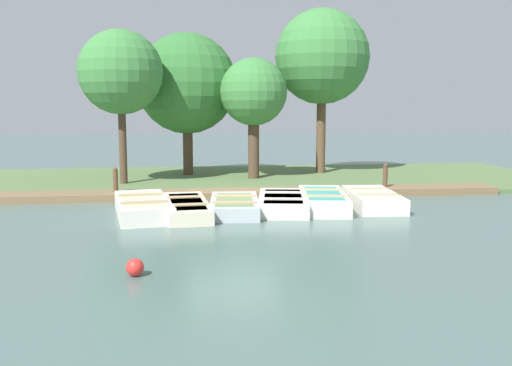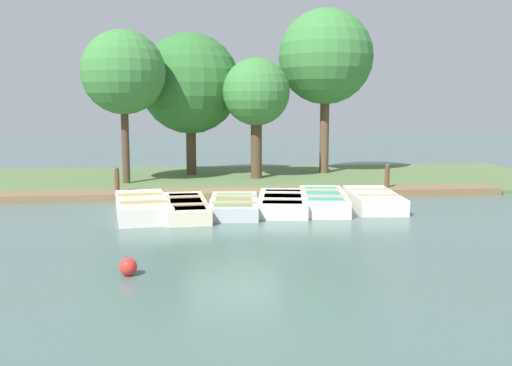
{
  "view_description": "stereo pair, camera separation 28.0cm",
  "coord_description": "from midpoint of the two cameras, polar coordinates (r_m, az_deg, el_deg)",
  "views": [
    {
      "loc": [
        15.3,
        -1.4,
        2.71
      ],
      "look_at": [
        0.33,
        0.55,
        0.65
      ],
      "focal_mm": 40.0,
      "sensor_mm": 36.0,
      "label": 1
    },
    {
      "loc": [
        15.34,
        -1.12,
        2.71
      ],
      "look_at": [
        0.33,
        0.55,
        0.65
      ],
      "focal_mm": 40.0,
      "sensor_mm": 36.0,
      "label": 2
    }
  ],
  "objects": [
    {
      "name": "ground_plane",
      "position": [
        15.61,
        -2.68,
        -2.24
      ],
      "size": [
        80.0,
        80.0,
        0.0
      ],
      "primitive_type": "plane",
      "color": "#4C6660"
    },
    {
      "name": "shore_bank",
      "position": [
        20.53,
        -3.83,
        0.34
      ],
      "size": [
        8.0,
        24.0,
        0.13
      ],
      "color": "#567042",
      "rests_on": "ground_plane"
    },
    {
      "name": "dock_walkway",
      "position": [
        16.99,
        -3.07,
        -1.06
      ],
      "size": [
        1.1,
        16.44,
        0.21
      ],
      "color": "brown",
      "rests_on": "ground_plane"
    },
    {
      "name": "rowboat_0",
      "position": [
        14.49,
        -11.8,
        -2.31
      ],
      "size": [
        3.32,
        1.69,
        0.43
      ],
      "rotation": [
        0.0,
        0.0,
        0.15
      ],
      "color": "silver",
      "rests_on": "ground_plane"
    },
    {
      "name": "rowboat_1",
      "position": [
        14.38,
        -7.49,
        -2.43
      ],
      "size": [
        3.17,
        1.22,
        0.36
      ],
      "rotation": [
        0.0,
        0.0,
        0.07
      ],
      "color": "beige",
      "rests_on": "ground_plane"
    },
    {
      "name": "rowboat_2",
      "position": [
        14.54,
        -2.73,
        -2.27
      ],
      "size": [
        2.79,
        1.44,
        0.36
      ],
      "rotation": [
        0.0,
        0.0,
        -0.09
      ],
      "color": "#B2BCC1",
      "rests_on": "ground_plane"
    },
    {
      "name": "rowboat_3",
      "position": [
        14.92,
        2.17,
        -1.95
      ],
      "size": [
        3.04,
        1.7,
        0.39
      ],
      "rotation": [
        0.0,
        0.0,
        -0.16
      ],
      "color": "silver",
      "rests_on": "ground_plane"
    },
    {
      "name": "rowboat_4",
      "position": [
        15.16,
        6.22,
        -1.73
      ],
      "size": [
        3.11,
        1.6,
        0.44
      ],
      "rotation": [
        0.0,
        0.0,
        -0.16
      ],
      "color": "silver",
      "rests_on": "ground_plane"
    },
    {
      "name": "rowboat_5",
      "position": [
        15.62,
        11.1,
        -1.59
      ],
      "size": [
        2.89,
        1.43,
        0.42
      ],
      "rotation": [
        0.0,
        0.0,
        -0.09
      ],
      "color": "silver",
      "rests_on": "ground_plane"
    },
    {
      "name": "mooring_post_near",
      "position": [
        17.05,
        -14.32,
        -0.01
      ],
      "size": [
        0.14,
        0.14,
        0.94
      ],
      "color": "brown",
      "rests_on": "ground_plane"
    },
    {
      "name": "mooring_post_far",
      "position": [
        17.98,
        12.36,
        0.44
      ],
      "size": [
        0.14,
        0.14,
        0.94
      ],
      "color": "brown",
      "rests_on": "ground_plane"
    },
    {
      "name": "buoy",
      "position": [
        9.42,
        -12.86,
        -8.23
      ],
      "size": [
        0.29,
        0.29,
        0.29
      ],
      "color": "red",
      "rests_on": "ground_plane"
    },
    {
      "name": "park_tree_far_left",
      "position": [
        19.44,
        -13.81,
        10.67
      ],
      "size": [
        2.76,
        2.76,
        5.17
      ],
      "color": "#4C3828",
      "rests_on": "ground_plane"
    },
    {
      "name": "park_tree_left",
      "position": [
        21.55,
        -7.3,
        9.8
      ],
      "size": [
        3.71,
        3.71,
        5.37
      ],
      "color": "#4C3828",
      "rests_on": "ground_plane"
    },
    {
      "name": "park_tree_center",
      "position": [
        20.27,
        -0.64,
        8.96
      ],
      "size": [
        2.37,
        2.37,
        4.37
      ],
      "color": "#4C3828",
      "rests_on": "ground_plane"
    },
    {
      "name": "park_tree_right",
      "position": [
        22.15,
        6.26,
        12.38
      ],
      "size": [
        3.57,
        3.57,
        6.32
      ],
      "color": "brown",
      "rests_on": "ground_plane"
    }
  ]
}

